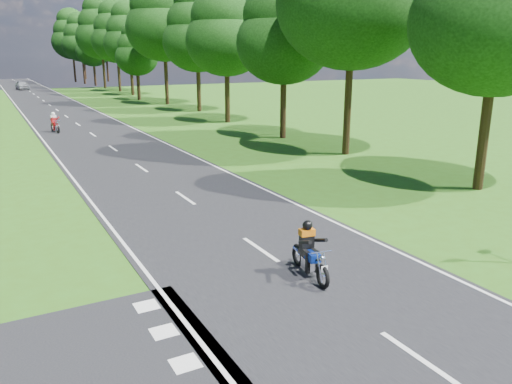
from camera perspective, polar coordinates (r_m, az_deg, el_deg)
ground at (r=12.66m, az=4.96°, el=-9.62°), size 160.00×160.00×0.00m
main_road at (r=60.11m, az=-22.52°, el=9.17°), size 7.00×140.00×0.02m
road_markings at (r=58.24m, az=-22.44°, el=9.03°), size 7.40×140.00×0.01m
treeline at (r=70.09m, az=-23.02°, el=16.63°), size 40.00×115.35×14.78m
rider_near_blue at (r=12.40m, az=6.21°, el=-6.57°), size 0.80×1.75×1.40m
rider_far_red at (r=38.48m, az=-22.03°, el=7.41°), size 0.80×1.76×1.42m
distant_car at (r=88.25m, az=-25.17°, el=10.98°), size 2.01×4.19×1.38m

